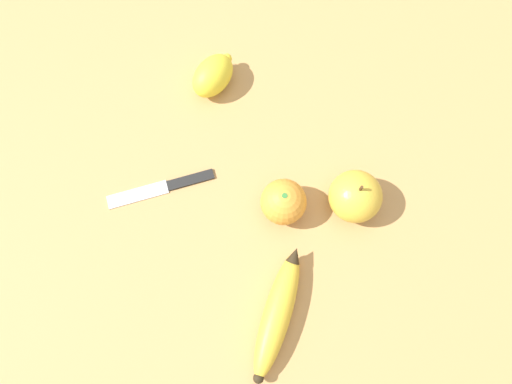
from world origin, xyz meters
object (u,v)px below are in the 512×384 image
banana (278,313)px  orange (283,202)px  apple (355,196)px  lemon (213,75)px  paring_knife (165,187)px

banana → orange: size_ratio=2.78×
apple → banana: bearing=90.3°
banana → apple: apple is taller
banana → orange: bearing=13.9°
orange → lemon: (0.22, -0.11, -0.01)m
apple → lemon: (0.30, -0.04, -0.01)m
orange → lemon: bearing=-27.6°
orange → lemon: size_ratio=0.79×
apple → lemon: size_ratio=0.97×
paring_knife → apple: bearing=-111.3°
orange → paring_knife: size_ratio=0.48×
banana → paring_knife: banana is taller
orange → apple: (-0.08, -0.07, 0.00)m
banana → orange: 0.16m
paring_knife → banana: bearing=-154.4°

